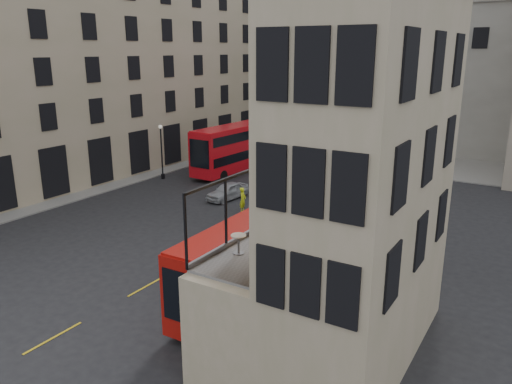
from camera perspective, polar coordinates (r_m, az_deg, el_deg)
The scene contains 31 objects.
ground at distance 26.87m, azimuth -9.07°, elevation -11.50°, with size 140.00×140.00×0.00m, color black.
host_building_main at distance 19.35m, azimuth 12.94°, elevation 2.05°, with size 7.26×11.40×15.10m.
host_frontage at distance 22.53m, azimuth 3.59°, elevation -10.57°, with size 3.00×11.00×4.50m, color tan.
cafe_floor at distance 21.60m, azimuth 3.70°, elevation -5.10°, with size 3.00×10.00×0.10m, color slate.
building_left at distance 57.16m, azimuth -17.49°, elevation 14.35°, with size 14.60×50.60×22.00m.
gateway at distance 69.13m, azimuth 14.38°, elevation 13.08°, with size 35.00×10.60×18.00m.
pavement_far at distance 61.22m, azimuth 10.04°, elevation 4.20°, with size 40.00×12.00×0.12m, color slate.
pavement_left at distance 49.74m, azimuth -19.50°, elevation 0.80°, with size 8.00×48.00×0.12m, color slate.
traffic_light_near at distance 35.68m, azimuth 2.06°, elevation -0.11°, with size 0.16×0.20×3.80m.
traffic_light_far at distance 56.15m, azimuth -2.32°, elevation 5.84°, with size 0.16×0.20×3.80m.
street_lamp_a at distance 49.63m, azimuth -10.71°, elevation 4.18°, with size 0.36×0.36×5.33m.
street_lamp_b at distance 57.14m, azimuth 8.65°, elevation 5.82°, with size 0.36×0.36×5.33m.
bus_near at distance 25.08m, azimuth -0.79°, elevation -7.37°, with size 2.61×10.59×4.21m.
bus_far at distance 51.81m, azimuth -2.05°, elevation 5.35°, with size 3.36×12.39×4.90m.
car_a at distance 42.47m, azimuth -3.27°, elevation 0.11°, with size 1.67×4.16×1.42m, color #999BA0.
car_b at distance 48.01m, azimuth 2.67°, elevation 2.00°, with size 1.52×4.37×1.44m, color #B71C0B.
car_c at distance 56.49m, azimuth -1.36°, elevation 4.12°, with size 1.94×4.78×1.39m, color black.
bicycle at distance 43.02m, azimuth 0.68°, elevation -0.07°, with size 0.55×1.57×0.82m, color gray.
cyclist at distance 39.04m, azimuth -1.52°, elevation -0.89°, with size 0.71×0.47×1.96m, color #D2E317.
pedestrian_a at distance 61.47m, azimuth 3.73°, elevation 5.22°, with size 0.84×0.65×1.72m, color gray.
pedestrian_b at distance 53.40m, azimuth 7.43°, elevation 3.57°, with size 1.22×0.70×1.89m, color gray.
pedestrian_c at distance 56.88m, azimuth 8.71°, elevation 4.31°, with size 1.14×0.48×1.95m, color gray.
pedestrian_d at distance 55.98m, azimuth 19.03°, elevation 3.38°, with size 0.91×0.59×1.86m, color gray.
pedestrian_e at distance 53.07m, azimuth -7.01°, elevation 3.49°, with size 0.68×0.45×1.87m, color gray.
cafe_table_near at distance 19.55m, azimuth -2.01°, elevation -5.65°, with size 0.61×0.61×0.77m.
cafe_table_mid at distance 21.82m, azimuth 1.95°, elevation -3.48°, with size 0.54×0.54×0.67m.
cafe_table_far at distance 24.71m, azimuth 6.44°, elevation -1.03°, with size 0.63×0.63×0.79m.
cafe_chair_a at distance 18.30m, azimuth 0.63°, elevation -8.12°, with size 0.47×0.47×0.78m.
cafe_chair_b at distance 21.27m, azimuth 6.89°, elevation -4.58°, with size 0.48×0.48×0.93m.
cafe_chair_c at distance 21.37m, azimuth 5.47°, elevation -4.53°, with size 0.47×0.47×0.81m.
cafe_chair_d at distance 23.27m, azimuth 8.66°, elevation -2.79°, with size 0.57×0.57×0.97m.
Camera 1 is at (15.85, -17.86, 12.31)m, focal length 35.00 mm.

